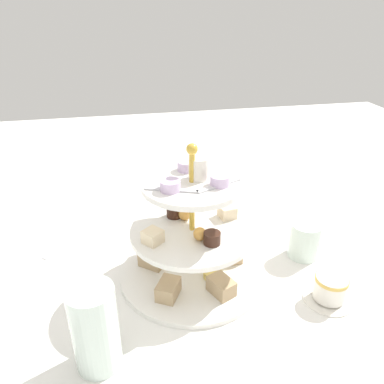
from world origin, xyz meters
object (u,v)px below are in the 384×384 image
object	(u,v)px
water_glass_short_left	(305,240)
butter_knife_left	(74,239)
tiered_serving_stand	(192,241)
teacup_with_saucer	(330,289)
water_glass_tall_right	(95,328)

from	to	relation	value
water_glass_short_left	butter_knife_left	bearing A→B (deg)	161.91
tiered_serving_stand	butter_knife_left	xyz separation A→B (m)	(-0.24, 0.17, -0.08)
tiered_serving_stand	water_glass_short_left	distance (m)	0.25
teacup_with_saucer	water_glass_short_left	bearing A→B (deg)	83.40
water_glass_tall_right	teacup_with_saucer	bearing A→B (deg)	7.44
water_glass_short_left	butter_knife_left	world-z (taller)	water_glass_short_left
butter_knife_left	water_glass_tall_right	bearing A→B (deg)	51.61
water_glass_tall_right	water_glass_short_left	distance (m)	0.46
water_glass_tall_right	water_glass_short_left	size ratio (longest dim) A/B	1.81
water_glass_tall_right	butter_knife_left	distance (m)	0.36
teacup_with_saucer	butter_knife_left	world-z (taller)	teacup_with_saucer
teacup_with_saucer	butter_knife_left	distance (m)	0.55
butter_knife_left	water_glass_short_left	bearing A→B (deg)	113.34
butter_knife_left	teacup_with_saucer	bearing A→B (deg)	99.46
tiered_serving_stand	water_glass_short_left	size ratio (longest dim) A/B	3.65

